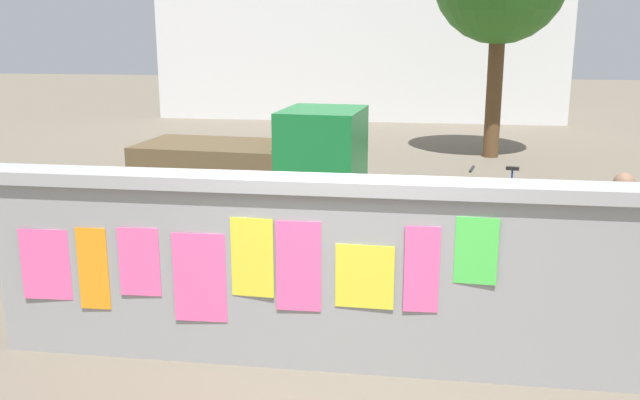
# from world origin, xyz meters

# --- Properties ---
(ground) EXTENTS (60.00, 60.00, 0.00)m
(ground) POSITION_xyz_m (0.00, 8.00, 0.00)
(ground) COLOR #6B6051
(poster_wall) EXTENTS (6.66, 0.42, 1.80)m
(poster_wall) POSITION_xyz_m (-0.01, -0.00, 0.92)
(poster_wall) COLOR gray
(poster_wall) RESTS_ON ground
(auto_rickshaw_truck) EXTENTS (3.71, 1.78, 1.85)m
(auto_rickshaw_truck) POSITION_xyz_m (-1.80, 4.82, 0.90)
(auto_rickshaw_truck) COLOR black
(auto_rickshaw_truck) RESTS_ON ground
(motorcycle) EXTENTS (1.89, 0.61, 0.87)m
(motorcycle) POSITION_xyz_m (-1.80, 1.37, 0.46)
(motorcycle) COLOR black
(motorcycle) RESTS_ON ground
(bicycle_near) EXTENTS (1.71, 0.44, 0.95)m
(bicycle_near) POSITION_xyz_m (1.35, 2.25, 0.36)
(bicycle_near) COLOR black
(bicycle_near) RESTS_ON ground
(bicycle_far) EXTENTS (1.69, 0.48, 0.95)m
(bicycle_far) POSITION_xyz_m (2.00, 5.13, 0.36)
(bicycle_far) COLOR black
(bicycle_far) RESTS_ON ground
(person_walking) EXTENTS (0.46, 0.46, 1.62)m
(person_walking) POSITION_xyz_m (2.83, 1.52, 0.99)
(person_walking) COLOR #3F994C
(person_walking) RESTS_ON ground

